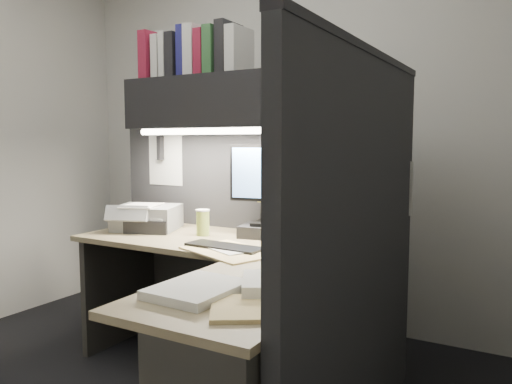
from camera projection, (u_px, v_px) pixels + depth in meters
wall_back at (286, 131)px, 3.55m from camera, size 3.50×0.04×2.70m
partition_back at (249, 218)px, 3.10m from camera, size 1.90×0.06×1.60m
partition_right at (359, 261)px, 1.98m from camera, size 0.06×1.50×1.60m
desk at (218, 336)px, 2.13m from camera, size 1.70×1.53×0.73m
overhead_shelf at (247, 101)px, 2.82m from camera, size 1.55×0.34×0.30m
task_light_tube at (234, 131)px, 2.72m from camera, size 1.32×0.04×0.04m
monitor at (272, 201)px, 2.81m from camera, size 0.48×0.28×0.53m
keyboard at (225, 247)px, 2.52m from camera, size 0.42×0.16×0.02m
mousepad at (311, 258)px, 2.33m from camera, size 0.30×0.29×0.00m
mouse at (312, 253)px, 2.31m from camera, size 0.08×0.12×0.04m
telephone at (332, 236)px, 2.65m from camera, size 0.25×0.25×0.09m
coffee_cup at (203, 223)px, 2.88m from camera, size 0.10×0.10×0.14m
printer at (147, 218)px, 3.08m from camera, size 0.46×0.42×0.15m
notebook_stack at (151, 225)px, 3.02m from camera, size 0.32×0.30×0.08m
open_folder at (230, 251)px, 2.45m from camera, size 0.55×0.45×0.01m
paper_stack_a at (282, 285)px, 1.79m from camera, size 0.36×0.35×0.05m
paper_stack_b at (198, 289)px, 1.78m from camera, size 0.28×0.34×0.03m
manila_stack at (242, 308)px, 1.60m from camera, size 0.30×0.32×0.01m
binder_row at (195, 54)px, 2.97m from camera, size 0.70×0.25×0.30m
pinned_papers at (278, 184)px, 2.56m from camera, size 1.76×1.31×0.51m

